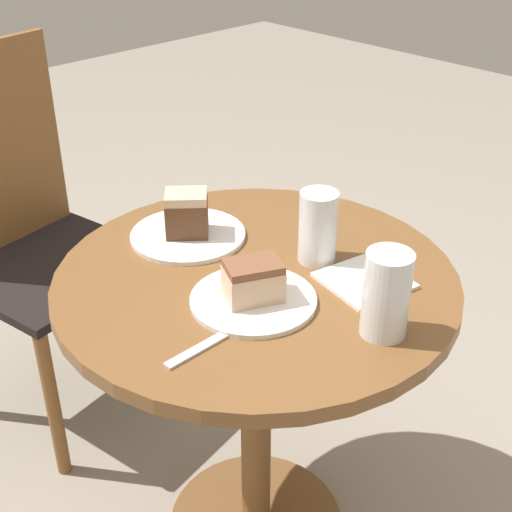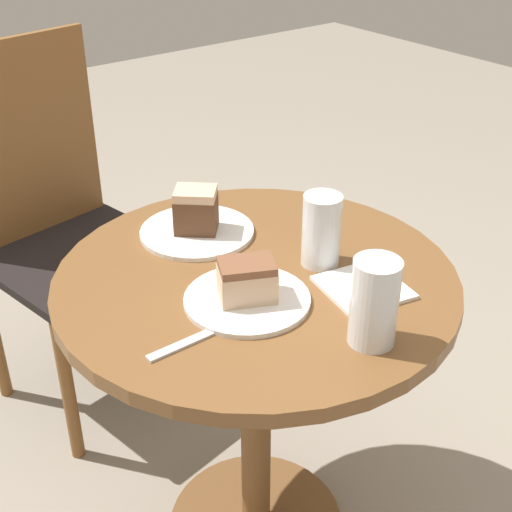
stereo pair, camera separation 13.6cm
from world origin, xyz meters
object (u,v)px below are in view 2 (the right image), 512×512
Objects in this scene: cake_slice_near at (247,280)px; cake_slice_far at (197,209)px; chair at (61,225)px; plate_near at (247,299)px; glass_lemonade at (321,234)px; glass_water at (374,307)px; plate_far at (199,231)px.

cake_slice_far reaches higher than cake_slice_near.
chair is at bearing 98.26° from cake_slice_far.
cake_slice_near is at bearing -105.50° from cake_slice_far.
plate_near is (0.01, -0.85, 0.20)m from chair.
glass_lemonade is at bearing 6.55° from cake_slice_near.
chair is 9.12× the size of cake_slice_far.
plate_near is 1.50× the size of glass_water.
chair reaches higher than plate_near.
chair is 4.22× the size of plate_far.
plate_near is at bearing 113.25° from glass_water.
glass_water is (-0.10, -0.24, 0.00)m from glass_lemonade.
cake_slice_far is at bearing 116.09° from glass_lemonade.
plate_far is 0.28m from glass_lemonade.
plate_near is 2.06× the size of cake_slice_far.
plate_near is 0.21m from glass_lemonade.
glass_lemonade is at bearing -63.91° from plate_far.
glass_lemonade is 0.95× the size of glass_water.
plate_near is at bearing -105.50° from plate_far.
cake_slice_far is (0.08, 0.27, 0.01)m from cake_slice_near.
glass_lemonade is at bearing -63.91° from cake_slice_far.
cake_slice_far is at bearing 92.15° from glass_water.
glass_water reaches higher than cake_slice_near.
glass_lemonade reaches higher than plate_far.
glass_water is (0.09, -0.22, 0.02)m from cake_slice_near.
plate_near is at bearing 90.00° from cake_slice_near.
plate_far is 0.29m from cake_slice_near.
cake_slice_far is (0.08, -0.58, 0.25)m from chair.
plate_far is 0.50m from glass_water.
cake_slice_far is (0.08, 0.27, 0.05)m from plate_near.
cake_slice_near is at bearing -99.37° from chair.
glass_water is at bearing -113.25° from glass_lemonade.
cake_slice_far is at bearing 0.00° from plate_far.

